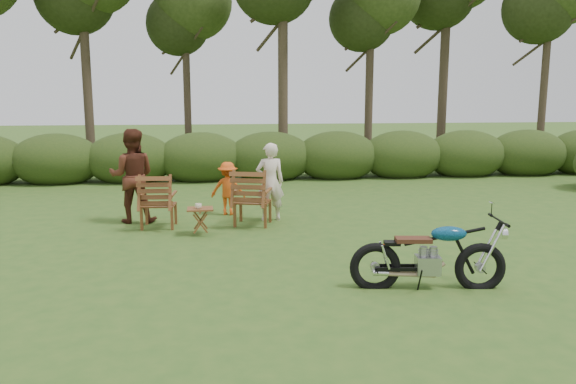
{
  "coord_description": "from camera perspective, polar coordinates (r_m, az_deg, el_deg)",
  "views": [
    {
      "loc": [
        -1.51,
        -7.27,
        2.45
      ],
      "look_at": [
        -0.41,
        1.55,
        0.9
      ],
      "focal_mm": 35.0,
      "sensor_mm": 36.0,
      "label": 1
    }
  ],
  "objects": [
    {
      "name": "cup",
      "position": [
        9.91,
        -9.09,
        -1.43
      ],
      "size": [
        0.15,
        0.15,
        0.09
      ],
      "primitive_type": "imported",
      "rotation": [
        0.0,
        0.0,
        0.43
      ],
      "color": "#F2E5C7",
      "rests_on": "side_table"
    },
    {
      "name": "side_table",
      "position": [
        10.02,
        -8.89,
        -2.97
      ],
      "size": [
        0.47,
        0.4,
        0.48
      ],
      "primitive_type": null,
      "rotation": [
        0.0,
        0.0,
        0.02
      ],
      "color": "#593316",
      "rests_on": "ground"
    },
    {
      "name": "tree_line",
      "position": [
        17.18,
        -0.41,
        14.43
      ],
      "size": [
        22.52,
        11.62,
        8.14
      ],
      "color": "#33271C",
      "rests_on": "ground"
    },
    {
      "name": "motorcycle",
      "position": [
        7.52,
        13.91,
        -9.41
      ],
      "size": [
        1.95,
        0.96,
        1.07
      ],
      "primitive_type": null,
      "rotation": [
        0.0,
        0.0,
        -0.13
      ],
      "color": "#0C6DA6",
      "rests_on": "ground"
    },
    {
      "name": "ground",
      "position": [
        7.82,
        4.41,
        -8.4
      ],
      "size": [
        80.0,
        80.0,
        0.0
      ],
      "primitive_type": "plane",
      "color": "#2E511B",
      "rests_on": "ground"
    },
    {
      "name": "lawn_chair_right",
      "position": [
        10.72,
        -3.59,
        -3.33
      ],
      "size": [
        0.91,
        0.91,
        1.07
      ],
      "primitive_type": null,
      "rotation": [
        0.0,
        0.0,
        2.87
      ],
      "color": "#5E2B17",
      "rests_on": "ground"
    },
    {
      "name": "lawn_chair_left",
      "position": [
        10.78,
        -12.93,
        -3.5
      ],
      "size": [
        0.75,
        0.75,
        1.02
      ],
      "primitive_type": null,
      "rotation": [
        0.0,
        0.0,
        3.07
      ],
      "color": "brown",
      "rests_on": "ground"
    },
    {
      "name": "child",
      "position": [
        11.66,
        -6.07,
        -2.29
      ],
      "size": [
        0.77,
        0.54,
        1.09
      ],
      "primitive_type": "imported",
      "rotation": [
        0.0,
        0.0,
        2.94
      ],
      "color": "#D95014",
      "rests_on": "ground"
    },
    {
      "name": "adult_b",
      "position": [
        11.34,
        -15.34,
        -2.93
      ],
      "size": [
        0.88,
        0.69,
        1.81
      ],
      "primitive_type": "imported",
      "rotation": [
        0.0,
        0.0,
        3.14
      ],
      "color": "#4C2215",
      "rests_on": "ground"
    },
    {
      "name": "adult_a",
      "position": [
        11.09,
        -1.81,
        -2.87
      ],
      "size": [
        0.59,
        0.42,
        1.53
      ],
      "primitive_type": "imported",
      "rotation": [
        0.0,
        0.0,
        3.24
      ],
      "color": "#F3DCC8",
      "rests_on": "ground"
    }
  ]
}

